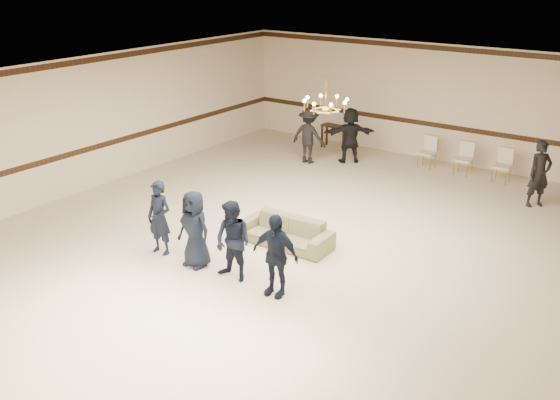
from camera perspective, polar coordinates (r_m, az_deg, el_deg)
The scene contains 16 objects.
room at distance 11.52m, azimuth 1.50°, elevation 2.77°, with size 12.01×14.01×3.21m.
chair_rail at distance 17.68m, azimuth 14.37°, elevation 6.71°, with size 12.00×0.02×0.14m, color black.
crown_molding at distance 17.30m, azimuth 15.01°, elevation 13.38°, with size 12.00×0.02×0.14m, color black.
chandelier at distance 12.00m, azimuth 4.28°, elevation 9.79°, with size 0.94×0.94×0.89m, color #BD863C, non-canonical shape.
boy_a at distance 11.84m, azimuth -11.10°, elevation -1.64°, with size 0.53×0.35×1.45m, color black.
boy_b at distance 11.25m, azimuth -7.91°, elevation -2.69°, with size 0.71×0.46×1.45m, color black.
boy_c at distance 10.70m, azimuth -4.37°, elevation -3.85°, with size 0.70×0.55×1.45m, color black.
boy_d at distance 10.19m, azimuth -0.45°, elevation -5.12°, with size 0.85×0.35×1.45m, color black.
settee at distance 12.13m, azimuth 0.49°, elevation -2.95°, with size 1.89×0.74×0.55m, color #726F4C.
adult_left at distance 16.99m, azimuth 2.68°, elevation 5.98°, with size 1.00×0.57×1.54m, color black.
adult_mid at distance 17.13m, azimuth 6.50°, elevation 5.99°, with size 1.43×0.46×1.54m, color black.
adult_right at distance 15.05m, azimuth 22.87°, elevation 2.24°, with size 0.56×0.37×1.54m, color black.
banquet_chair_left at distance 17.05m, azimuth 13.47°, elevation 4.29°, with size 0.42×0.42×0.87m, color beige, non-canonical shape.
banquet_chair_mid at distance 16.73m, azimuth 16.63°, elevation 3.65°, with size 0.42×0.42×0.87m, color beige, non-canonical shape.
banquet_chair_right at distance 16.46m, azimuth 19.89°, elevation 2.97°, with size 0.42×0.42×0.87m, color beige, non-canonical shape.
console_table at distance 18.51m, azimuth 5.10°, elevation 5.85°, with size 0.83×0.35×0.69m, color black.
Camera 1 is at (6.10, -9.06, 5.27)m, focal length 39.53 mm.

